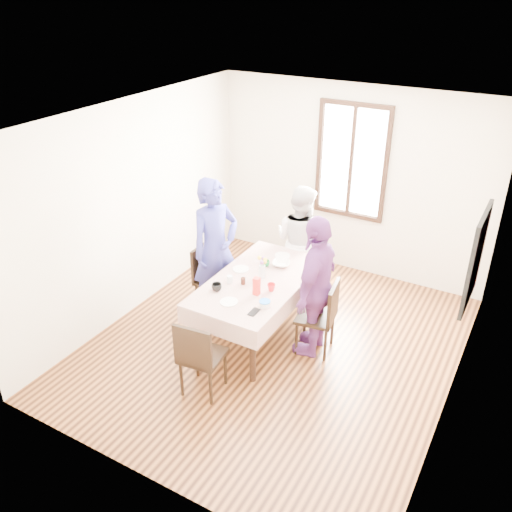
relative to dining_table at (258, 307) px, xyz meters
name	(u,v)px	position (x,y,z in m)	size (l,w,h in m)	color
ground	(274,344)	(0.29, -0.11, -0.38)	(4.50, 4.50, 0.00)	black
back_wall	(351,182)	(0.29, 2.14, 0.98)	(4.00, 4.00, 0.00)	beige
right_wall	(469,292)	(2.29, -0.11, 0.98)	(4.50, 4.50, 0.00)	beige
window_frame	(352,162)	(0.29, 2.12, 1.27)	(1.02, 0.06, 1.62)	black
window_pane	(352,161)	(0.29, 2.13, 1.27)	(0.90, 0.02, 1.50)	white
art_poster	(476,259)	(2.27, 0.19, 1.18)	(0.04, 0.76, 0.96)	red
dining_table	(258,307)	(0.00, 0.00, 0.00)	(0.88, 1.70, 0.75)	black
tablecloth	(258,280)	(0.00, 0.00, 0.38)	(1.00, 1.82, 0.01)	#5C1409
chair_left	(215,281)	(-0.73, 0.16, 0.08)	(0.42, 0.42, 0.91)	black
chair_right	(316,317)	(0.73, 0.05, 0.08)	(0.42, 0.42, 0.91)	black
chair_far	(300,261)	(0.00, 1.17, 0.08)	(0.42, 0.42, 0.91)	black
chair_near	(203,355)	(0.00, -1.17, 0.08)	(0.42, 0.42, 0.91)	black
person_left	(214,249)	(-0.71, 0.16, 0.54)	(0.67, 0.44, 1.83)	navy
person_far	(300,241)	(0.00, 1.15, 0.40)	(0.75, 0.59, 1.55)	beige
person_right	(316,286)	(0.71, 0.05, 0.48)	(1.00, 0.42, 1.71)	#692F73
mug_black	(217,287)	(-0.29, -0.44, 0.43)	(0.12, 0.12, 0.09)	black
mug_flag	(271,287)	(0.25, -0.14, 0.43)	(0.09, 0.09, 0.09)	red
mug_green	(266,263)	(-0.08, 0.33, 0.43)	(0.10, 0.10, 0.08)	#0C7226
serving_bowl	(281,264)	(0.08, 0.44, 0.41)	(0.22, 0.22, 0.05)	white
juice_carton	(257,286)	(0.14, -0.29, 0.49)	(0.07, 0.07, 0.21)	red
butter_tub	(265,304)	(0.34, -0.46, 0.42)	(0.12, 0.12, 0.06)	white
jam_jar	(243,281)	(-0.10, -0.17, 0.43)	(0.06, 0.06, 0.08)	black
drinking_glass	(230,279)	(-0.25, -0.23, 0.43)	(0.07, 0.07, 0.09)	silver
smartphone	(254,312)	(0.30, -0.62, 0.39)	(0.08, 0.16, 0.01)	black
flower_vase	(262,271)	(0.01, 0.08, 0.46)	(0.08, 0.08, 0.16)	silver
plate_left	(241,269)	(-0.30, 0.11, 0.39)	(0.20, 0.20, 0.01)	white
plate_far	(282,256)	(-0.02, 0.67, 0.39)	(0.20, 0.20, 0.01)	white
plate_near	(229,302)	(-0.04, -0.58, 0.39)	(0.20, 0.20, 0.01)	white
butter_lid	(265,301)	(0.34, -0.46, 0.45)	(0.12, 0.12, 0.01)	blue
flower_bunch	(262,262)	(0.01, 0.08, 0.59)	(0.09, 0.09, 0.10)	yellow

